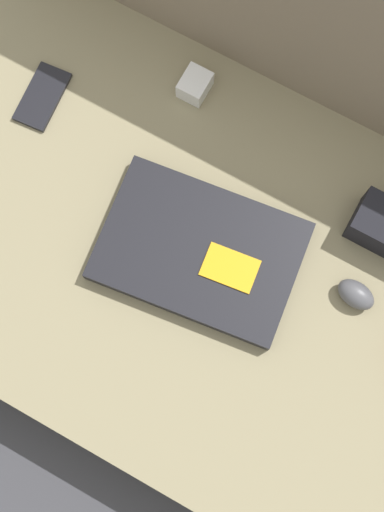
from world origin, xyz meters
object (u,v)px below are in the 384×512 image
(laptop, at_px, (200,251))
(phone_black, at_px, (42,97))
(computer_mouse, at_px, (356,294))
(charger_brick, at_px, (195,85))

(laptop, bearing_deg, phone_black, 156.08)
(computer_mouse, relative_size, charger_brick, 1.27)
(laptop, bearing_deg, computer_mouse, 5.52)
(computer_mouse, relative_size, phone_black, 0.57)
(laptop, xyz_separation_m, computer_mouse, (0.26, 0.06, 0.00))
(laptop, height_order, phone_black, laptop)
(computer_mouse, bearing_deg, laptop, -159.37)
(computer_mouse, distance_m, charger_brick, 0.46)
(phone_black, distance_m, charger_brick, 0.27)
(laptop, relative_size, charger_brick, 6.35)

